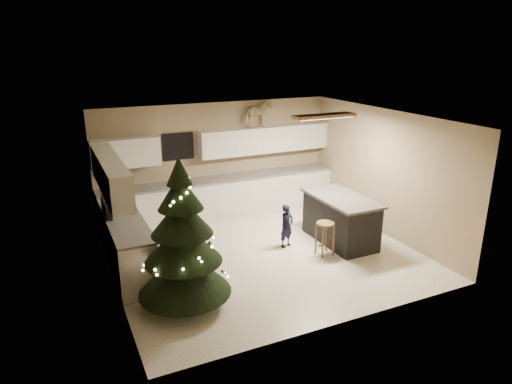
% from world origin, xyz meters
% --- Properties ---
extents(ground_plane, '(5.50, 5.50, 0.00)m').
position_xyz_m(ground_plane, '(0.00, 0.00, 0.00)').
color(ground_plane, silver).
extents(room_shell, '(5.52, 5.02, 2.61)m').
position_xyz_m(room_shell, '(0.02, 0.00, 1.75)').
color(room_shell, gray).
rests_on(room_shell, ground_plane).
extents(cabinetry, '(5.50, 3.20, 2.00)m').
position_xyz_m(cabinetry, '(-0.91, 1.65, 0.76)').
color(cabinetry, silver).
rests_on(cabinetry, ground_plane).
extents(island, '(0.90, 1.70, 0.95)m').
position_xyz_m(island, '(1.67, -0.09, 0.48)').
color(island, black).
rests_on(island, ground_plane).
extents(bar_stool, '(0.34, 0.34, 0.65)m').
position_xyz_m(bar_stool, '(1.05, -0.49, 0.49)').
color(bar_stool, brown).
rests_on(bar_stool, ground_plane).
extents(christmas_tree, '(1.47, 1.42, 2.35)m').
position_xyz_m(christmas_tree, '(-1.85, -1.06, 0.96)').
color(christmas_tree, '#3F2816').
rests_on(christmas_tree, ground_plane).
extents(toddler, '(0.37, 0.30, 0.87)m').
position_xyz_m(toddler, '(0.57, 0.14, 0.43)').
color(toddler, black).
rests_on(toddler, ground_plane).
extents(rocking_horse, '(0.74, 0.49, 0.60)m').
position_xyz_m(rocking_horse, '(0.97, 2.33, 2.31)').
color(rocking_horse, brown).
rests_on(rocking_horse, cabinetry).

